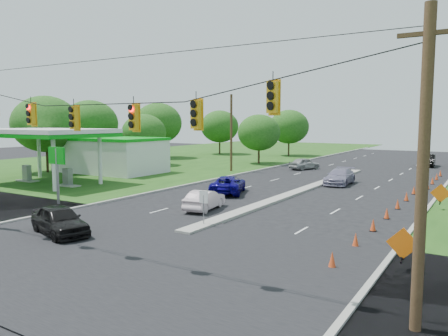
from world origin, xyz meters
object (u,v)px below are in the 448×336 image
Objects in this scene: white_sedan at (205,200)px; blue_pickup at (228,185)px; gas_station at (101,151)px; black_sedan at (60,220)px.

white_sedan is 0.77× the size of blue_pickup.
gas_station is 23.42m from white_sedan.
black_sedan is 1.13× the size of white_sedan.
gas_station is at bearing 60.37° from black_sedan.
white_sedan is 6.83m from blue_pickup.
black_sedan reaches higher than blue_pickup.
black_sedan is at bearing 65.61° from blue_pickup.
white_sedan is at bearing -26.02° from gas_station.
black_sedan is 15.88m from blue_pickup.
gas_station is 4.91× the size of white_sedan.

